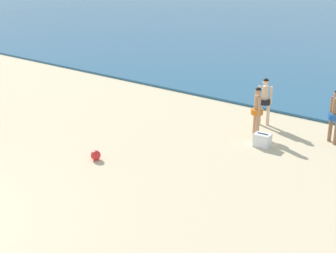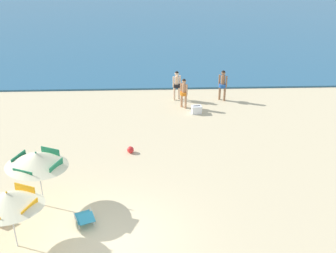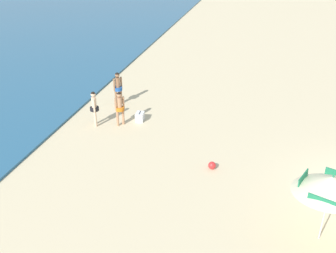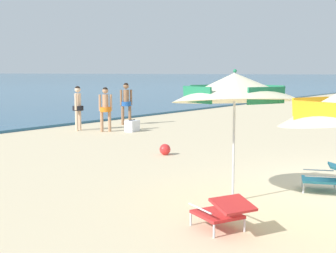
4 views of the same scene
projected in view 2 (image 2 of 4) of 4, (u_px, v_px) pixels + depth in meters
The scene contains 9 objects.
ground_plane at pixel (110, 241), 12.86m from camera, with size 800.00×800.00×0.00m, color beige.
beach_umbrella_striped_main at pixel (37, 159), 13.60m from camera, with size 2.91×2.91×2.21m.
beach_umbrella_striped_second at pixel (8, 200), 11.91m from camera, with size 2.29×2.32×2.09m.
lounge_chair_under_umbrella at pixel (85, 218), 13.45m from camera, with size 0.82×0.99×0.50m.
person_standing_near_shore at pixel (223, 83), 22.20m from camera, with size 0.43×0.41×1.69m.
person_standing_beside at pixel (184, 91), 21.36m from camera, with size 0.39×0.39×1.59m.
person_wading_in at pixel (177, 83), 22.30m from camera, with size 0.44×0.40×1.62m.
cooler_box at pixel (197, 110), 21.07m from camera, with size 0.52×0.39×0.43m.
beach_ball at pixel (130, 150), 17.59m from camera, with size 0.29×0.29×0.29m, color red.
Camera 2 is at (1.45, -9.90, 9.02)m, focal length 44.54 mm.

